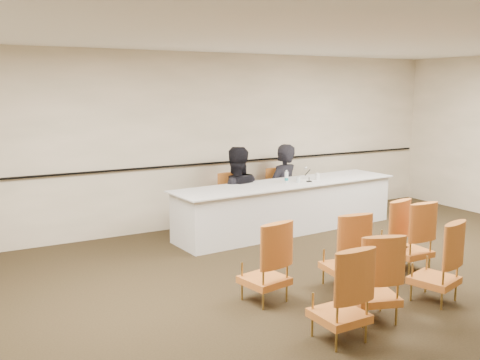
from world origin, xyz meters
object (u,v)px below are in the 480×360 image
object	(u,v)px
drinking_glass	(298,180)
aud_chair_front_mid	(345,250)
panelist_main	(283,195)
aud_chair_back_left	(340,293)
aud_chair_extra	(386,233)
panel_table	(287,207)
aud_chair_back_mid	(374,276)
microphone	(309,175)
water_bottle	(286,176)
panelist_second_chair	(236,201)
coffee_cup	(317,176)
panelist_main_chair	(283,195)
aud_chair_back_right	(435,261)
panelist_second	(236,201)
aud_chair_front_right	(411,236)
aud_chair_front_left	(264,261)

from	to	relation	value
drinking_glass	aud_chair_front_mid	world-z (taller)	aud_chair_front_mid
panelist_main	aud_chair_front_mid	bearing A→B (deg)	49.43
aud_chair_back_left	aud_chair_extra	xyz separation A→B (m)	(1.93, 1.37, 0.00)
panel_table	panelist_main	size ratio (longest dim) A/B	2.21
aud_chair_back_mid	aud_chair_front_mid	bearing A→B (deg)	87.05
panelist_main	microphone	bearing A→B (deg)	73.38
water_bottle	aud_chair_extra	world-z (taller)	water_bottle
panelist_second_chair	coffee_cup	xyz separation A→B (m)	(1.30, -0.57, 0.41)
aud_chair_back_left	aud_chair_back_mid	bearing A→B (deg)	16.94
panelist_main_chair	aud_chair_front_mid	distance (m)	3.38
panelist_main	aud_chair_back_left	size ratio (longest dim) A/B	1.96
aud_chair_front_mid	aud_chair_back_right	xyz separation A→B (m)	(0.61, -0.83, 0.00)
panelist_main_chair	panel_table	bearing A→B (deg)	-121.09
panelist_second	coffee_cup	size ratio (longest dim) A/B	15.88
microphone	panelist_main_chair	bearing A→B (deg)	102.60
panel_table	panelist_second	world-z (taller)	panelist_second
panelist_main_chair	aud_chair_back_mid	xyz separation A→B (m)	(-1.55, -4.01, 0.00)
aud_chair_extra	aud_chair_back_right	bearing A→B (deg)	-120.11
aud_chair_front_mid	aud_chair_front_right	world-z (taller)	same
aud_chair_back_left	aud_chair_back_mid	xyz separation A→B (m)	(0.61, 0.19, 0.00)
panelist_second	aud_chair_back_left	distance (m)	4.29
drinking_glass	aud_chair_front_mid	xyz separation A→B (m)	(-1.05, -2.45, -0.40)
aud_chair_back_right	panelist_main	bearing A→B (deg)	65.66
aud_chair_back_mid	aud_chair_back_right	bearing A→B (deg)	20.45
aud_chair_front_left	aud_chair_front_right	distance (m)	2.24
microphone	aud_chair_back_mid	distance (m)	3.67
coffee_cup	aud_chair_back_left	bearing A→B (deg)	-124.49
drinking_glass	water_bottle	bearing A→B (deg)	153.80
aud_chair_front_mid	panelist_second_chair	bearing A→B (deg)	93.55
panel_table	panelist_main_chair	world-z (taller)	panelist_main_chair
drinking_glass	aud_chair_back_left	size ratio (longest dim) A/B	0.11
aud_chair_back_right	aud_chair_front_left	bearing A→B (deg)	135.07
aud_chair_back_mid	aud_chair_back_right	size ratio (longest dim) A/B	1.00
panelist_second_chair	microphone	xyz separation A→B (m)	(1.06, -0.67, 0.48)
aud_chair_front_right	aud_chair_extra	size ratio (longest dim) A/B	1.00
panel_table	panelist_second_chair	xyz separation A→B (m)	(-0.70, 0.55, 0.06)
panelist_main_chair	microphone	world-z (taller)	microphone
microphone	drinking_glass	world-z (taller)	microphone
panelist_second_chair	drinking_glass	world-z (taller)	panelist_second_chair
panelist_second_chair	aud_chair_front_right	bearing A→B (deg)	-76.15
microphone	water_bottle	world-z (taller)	microphone
panelist_main_chair	aud_chair_extra	size ratio (longest dim) A/B	1.00
microphone	water_bottle	size ratio (longest dim) A/B	1.17
panelist_second	panelist_second_chair	size ratio (longest dim) A/B	1.97
aud_chair_front_right	aud_chair_front_mid	bearing A→B (deg)	-175.82
panel_table	aud_chair_front_left	xyz separation A→B (m)	(-1.96, -2.42, 0.06)
drinking_glass	panelist_main_chair	bearing A→B (deg)	77.13
panelist_main	coffee_cup	world-z (taller)	panelist_main
water_bottle	aud_chair_back_mid	xyz separation A→B (m)	(-1.21, -3.40, -0.46)
panelist_second	panelist_second_chair	distance (m)	0.01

